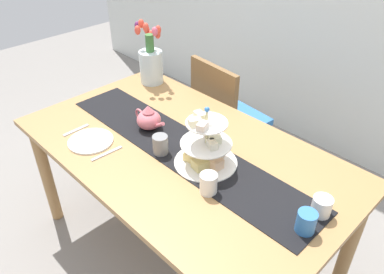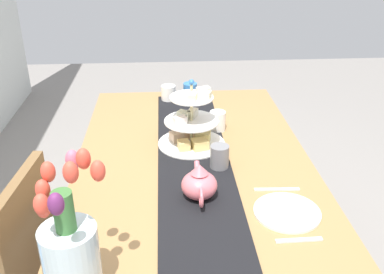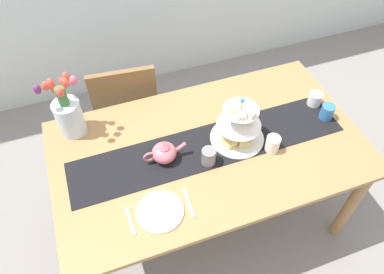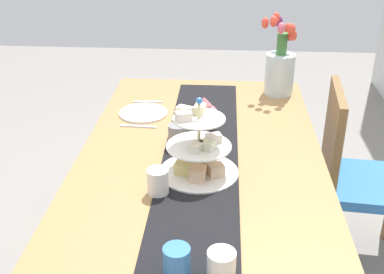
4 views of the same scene
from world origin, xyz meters
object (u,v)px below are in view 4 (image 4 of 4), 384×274
object	(u,v)px
mug_orange	(177,262)
cream_jug	(221,265)
chair_left	(353,171)
mug_white_text	(158,182)
teapot	(204,114)
tiered_cake_stand	(198,153)
tulip_vase	(280,67)
mug_grey	(177,136)
dinner_plate_left	(143,113)
knife_left	(138,126)
fork_left	(148,102)
dining_table	(201,173)

from	to	relation	value
mug_orange	cream_jug	bearing A→B (deg)	91.71
mug_orange	chair_left	bearing A→B (deg)	144.61
mug_white_text	mug_orange	xyz separation A→B (m)	(0.41, 0.11, 0.00)
teapot	chair_left	bearing A→B (deg)	96.10
chair_left	cream_jug	world-z (taller)	chair_left
tiered_cake_stand	tulip_vase	bearing A→B (deg)	156.33
mug_grey	dinner_plate_left	bearing A→B (deg)	-149.07
mug_grey	tiered_cake_stand	bearing A→B (deg)	24.74
knife_left	mug_grey	world-z (taller)	mug_grey
tulip_vase	knife_left	bearing A→B (deg)	-55.41
mug_orange	mug_grey	bearing A→B (deg)	-174.72
teapot	fork_left	size ratio (longest dim) A/B	1.59
teapot	cream_jug	world-z (taller)	teapot
tulip_vase	cream_jug	xyz separation A→B (m)	(1.40, -0.28, -0.10)
fork_left	mug_grey	xyz separation A→B (m)	(0.47, 0.19, 0.05)
dinner_plate_left	fork_left	xyz separation A→B (m)	(-0.15, 0.00, -0.00)
dining_table	tulip_vase	xyz separation A→B (m)	(-0.68, 0.37, 0.24)
chair_left	teapot	size ratio (longest dim) A/B	3.82
tiered_cake_stand	tulip_vase	world-z (taller)	tulip_vase
chair_left	tiered_cake_stand	size ratio (longest dim) A/B	2.99
mug_grey	mug_white_text	distance (m)	0.36
chair_left	mug_grey	size ratio (longest dim) A/B	9.58
tulip_vase	teapot	bearing A→B (deg)	-40.96
tulip_vase	dinner_plate_left	xyz separation A→B (m)	(0.31, -0.66, -0.14)
knife_left	tulip_vase	bearing A→B (deg)	124.59
mug_grey	mug_orange	xyz separation A→B (m)	(0.76, 0.07, -0.00)
teapot	fork_left	world-z (taller)	teapot
cream_jug	fork_left	distance (m)	1.29
mug_white_text	dining_table	bearing A→B (deg)	156.71
cream_jug	tulip_vase	bearing A→B (deg)	168.82
cream_jug	knife_left	world-z (taller)	cream_jug
cream_jug	dinner_plate_left	world-z (taller)	cream_jug
dining_table	cream_jug	size ratio (longest dim) A/B	20.08
tulip_vase	cream_jug	world-z (taller)	tulip_vase
dinner_plate_left	mug_grey	world-z (taller)	mug_grey
teapot	mug_white_text	bearing A→B (deg)	-13.31
mug_orange	dinner_plate_left	bearing A→B (deg)	-166.31
dinner_plate_left	mug_orange	bearing A→B (deg)	13.69
dinner_plate_left	mug_grey	xyz separation A→B (m)	(0.32, 0.19, 0.05)
tiered_cake_stand	mug_orange	xyz separation A→B (m)	(0.55, -0.03, -0.04)
dining_table	mug_white_text	world-z (taller)	mug_white_text
knife_left	mug_orange	distance (m)	0.98
tulip_vase	mug_grey	size ratio (longest dim) A/B	4.41
chair_left	fork_left	size ratio (longest dim) A/B	6.07
mug_white_text	chair_left	bearing A→B (deg)	127.06
chair_left	cream_jug	size ratio (longest dim) A/B	10.71
cream_jug	mug_white_text	world-z (taller)	mug_white_text
fork_left	knife_left	size ratio (longest dim) A/B	0.88
fork_left	mug_white_text	world-z (taller)	mug_white_text
dining_table	tulip_vase	bearing A→B (deg)	151.55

